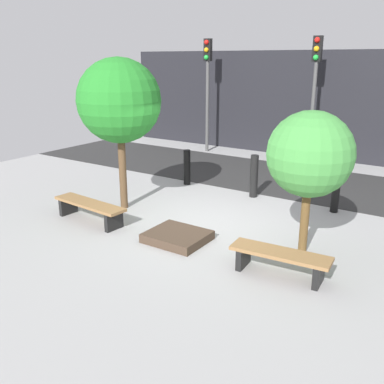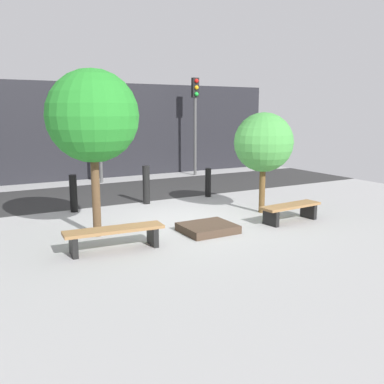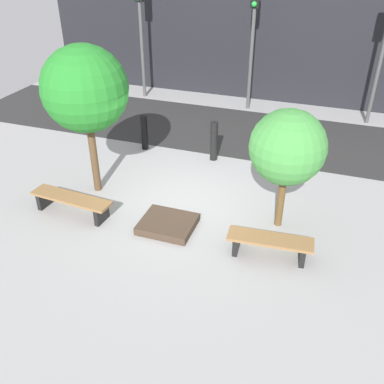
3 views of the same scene
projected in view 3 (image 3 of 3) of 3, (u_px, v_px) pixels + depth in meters
name	position (u px, v px, depth m)	size (l,w,h in m)	color
ground_plane	(184.00, 203.00, 9.98)	(18.00, 18.00, 0.00)	#9C9C9C
road_strip	(232.00, 131.00, 13.57)	(18.00, 3.67, 0.01)	#2C2C2C
building_facade	(259.00, 47.00, 15.37)	(16.20, 0.50, 3.71)	black
bench_left	(72.00, 201.00, 9.47)	(1.93, 0.59, 0.44)	black
bench_right	(270.00, 243.00, 8.23)	(1.67, 0.58, 0.42)	black
planter_bed	(168.00, 224.00, 9.13)	(1.13, 0.98, 0.17)	#433326
tree_behind_left_bench	(85.00, 90.00, 9.20)	(1.90, 1.90, 3.48)	brown
tree_behind_right_bench	(288.00, 148.00, 8.32)	(1.52, 1.52, 2.60)	brown
bollard_far_left	(144.00, 133.00, 12.22)	(0.20, 0.20, 0.99)	black
bollard_left	(214.00, 141.00, 11.61)	(0.20, 0.20, 1.10)	black
bollard_center	(291.00, 156.00, 11.08)	(0.18, 0.18, 0.89)	black
traffic_light_west	(140.00, 18.00, 14.93)	(0.28, 0.27, 4.12)	#4D4D4D
traffic_light_mid_west	(253.00, 25.00, 13.80)	(0.28, 0.27, 4.11)	#4C4C4C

